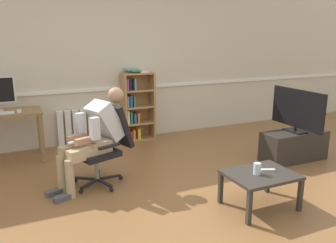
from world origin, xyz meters
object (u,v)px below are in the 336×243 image
at_px(computer_desk, 1,120).
at_px(drinking_glass, 257,169).
at_px(tv_stand, 294,146).
at_px(coffee_table, 260,178).
at_px(office_chair, 106,142).
at_px(tv_screen, 297,110).
at_px(person_seated, 94,135).
at_px(spare_remote, 268,170).
at_px(bookshelf, 136,107).
at_px(radiator, 84,127).
at_px(computer_mouse, 19,111).

distance_m(computer_desk, drinking_glass, 3.62).
bearing_deg(tv_stand, coffee_table, -145.93).
height_order(computer_desk, coffee_table, computer_desk).
height_order(office_chair, tv_screen, tv_screen).
xyz_separation_m(coffee_table, drinking_glass, (-0.05, -0.00, 0.11)).
xyz_separation_m(office_chair, person_seated, (-0.15, -0.05, 0.12)).
xyz_separation_m(computer_desk, spare_remote, (2.63, -2.62, -0.23)).
bearing_deg(person_seated, bookshelf, 126.53).
height_order(office_chair, spare_remote, office_chair).
xyz_separation_m(bookshelf, tv_stand, (1.78, -1.98, -0.37)).
distance_m(coffee_table, drinking_glass, 0.12).
distance_m(person_seated, tv_screen, 2.91).
xyz_separation_m(office_chair, tv_stand, (2.74, -0.40, -0.31)).
height_order(tv_screen, coffee_table, tv_screen).
bearing_deg(drinking_glass, radiator, 111.98).
bearing_deg(tv_stand, bookshelf, 131.93).
bearing_deg(tv_stand, spare_remote, -144.30).
height_order(computer_mouse, office_chair, office_chair).
distance_m(person_seated, drinking_glass, 1.93).
bearing_deg(person_seated, computer_mouse, -166.48).
xyz_separation_m(bookshelf, drinking_glass, (0.31, -2.94, -0.14)).
bearing_deg(bookshelf, person_seated, -124.13).
distance_m(computer_desk, radiator, 1.33).
height_order(bookshelf, coffee_table, bookshelf).
distance_m(computer_mouse, drinking_glass, 3.37).
relative_size(computer_desk, office_chair, 1.13).
relative_size(bookshelf, spare_remote, 8.46).
relative_size(radiator, tv_stand, 0.85).
bearing_deg(coffee_table, drinking_glass, -176.54).
xyz_separation_m(tv_screen, spare_remote, (-1.30, -0.93, -0.37)).
xyz_separation_m(computer_mouse, drinking_glass, (2.21, -2.53, -0.32)).
bearing_deg(spare_remote, tv_stand, 147.58).
bearing_deg(person_seated, radiator, 154.39).
height_order(computer_mouse, bookshelf, bookshelf).
bearing_deg(bookshelf, coffee_table, -82.93).
height_order(person_seated, drinking_glass, person_seated).
height_order(computer_desk, bookshelf, bookshelf).
height_order(computer_mouse, spare_remote, computer_mouse).
relative_size(bookshelf, tv_stand, 1.27).
height_order(computer_desk, radiator, computer_desk).
xyz_separation_m(bookshelf, tv_screen, (1.78, -1.98, 0.18)).
bearing_deg(tv_screen, bookshelf, 42.32).
xyz_separation_m(radiator, tv_stand, (2.69, -2.08, -0.09)).
bearing_deg(office_chair, spare_remote, 27.99).
distance_m(radiator, drinking_glass, 3.28).
xyz_separation_m(computer_desk, radiator, (1.23, 0.39, -0.33)).
xyz_separation_m(computer_desk, tv_screen, (3.93, -1.69, 0.14)).
height_order(coffee_table, drinking_glass, drinking_glass).
distance_m(computer_desk, computer_mouse, 0.31).
distance_m(office_chair, coffee_table, 1.90).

